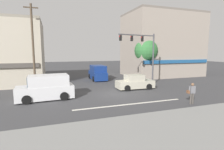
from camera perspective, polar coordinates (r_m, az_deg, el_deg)
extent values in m
plane|color=#3D3D3F|center=(17.03, 1.06, -6.24)|extent=(120.00, 120.00, 0.00)
cube|color=silver|center=(13.91, 6.10, -9.44)|extent=(9.00, 0.24, 0.01)
cube|color=gray|center=(9.88, 19.05, -16.63)|extent=(40.00, 5.00, 0.16)
cube|color=gray|center=(31.76, 15.87, 9.14)|extent=(12.16, 8.11, 10.19)
cube|color=#1E5184|center=(28.47, 20.48, 4.14)|extent=(11.56, 0.24, 0.50)
cube|color=slate|center=(32.36, 16.23, 18.45)|extent=(12.16, 8.11, 0.30)
cylinder|color=#4C3823|center=(26.68, 10.92, 1.88)|extent=(0.32, 0.32, 2.97)
sphere|color=#337038|center=(26.55, 11.07, 7.84)|extent=(3.43, 3.43, 3.43)
cylinder|color=brown|center=(20.14, -24.34, 8.03)|extent=(0.22, 0.22, 8.92)
cube|color=#473828|center=(20.62, -24.99, 19.37)|extent=(1.40, 0.12, 0.10)
cylinder|color=brown|center=(26.11, 11.23, 6.64)|extent=(0.22, 0.22, 7.41)
cube|color=#473828|center=(26.28, 11.42, 13.86)|extent=(1.40, 0.12, 0.10)
cylinder|color=#47474C|center=(21.82, 13.26, 4.84)|extent=(0.18, 0.18, 6.20)
cylinder|color=#47474C|center=(20.42, 8.22, 12.79)|extent=(4.77, 0.78, 0.12)
cube|color=black|center=(20.81, 9.85, 11.56)|extent=(0.23, 0.27, 0.60)
sphere|color=red|center=(20.75, 9.59, 12.07)|extent=(0.12, 0.12, 0.12)
sphere|color=black|center=(20.74, 9.58, 11.58)|extent=(0.12, 0.12, 0.12)
sphere|color=black|center=(20.72, 9.57, 11.08)|extent=(0.12, 0.12, 0.12)
cube|color=black|center=(19.98, 6.47, 11.79)|extent=(0.23, 0.27, 0.60)
sphere|color=red|center=(19.93, 6.19, 12.32)|extent=(0.12, 0.12, 0.12)
sphere|color=black|center=(19.92, 6.18, 11.81)|extent=(0.12, 0.12, 0.12)
sphere|color=black|center=(19.90, 6.17, 11.29)|extent=(0.12, 0.12, 0.12)
cube|color=black|center=(19.23, 2.81, 11.99)|extent=(0.23, 0.27, 0.60)
sphere|color=red|center=(19.19, 2.49, 12.54)|extent=(0.12, 0.12, 0.12)
sphere|color=black|center=(19.17, 2.49, 12.01)|extent=(0.12, 0.12, 0.12)
sphere|color=black|center=(19.16, 2.49, 11.47)|extent=(0.12, 0.12, 0.12)
cube|color=navy|center=(25.78, -4.75, -0.04)|extent=(1.90, 4.62, 1.10)
cube|color=navy|center=(25.38, -4.61, 2.11)|extent=(1.84, 3.22, 0.90)
cube|color=#475666|center=(26.95, -5.43, 2.42)|extent=(1.66, 0.08, 0.76)
cylinder|color=black|center=(27.01, -7.35, -0.38)|extent=(0.21, 0.72, 0.72)
cylinder|color=black|center=(27.42, -3.57, -0.21)|extent=(0.21, 0.72, 0.72)
cylinder|color=black|center=(24.25, -6.06, -1.26)|extent=(0.21, 0.72, 0.72)
cylinder|color=black|center=(24.70, -1.88, -1.06)|extent=(0.21, 0.72, 0.72)
cube|color=#B7B29E|center=(19.46, 7.51, -2.93)|extent=(4.13, 1.78, 0.80)
cube|color=#B7B29E|center=(19.30, 7.27, -0.85)|extent=(1.93, 1.60, 0.64)
cube|color=#475666|center=(19.73, 9.83, -0.71)|extent=(0.09, 1.44, 0.54)
cylinder|color=black|center=(20.80, 9.66, -2.91)|extent=(0.64, 0.19, 0.64)
cylinder|color=black|center=(19.34, 11.99, -3.76)|extent=(0.64, 0.19, 0.64)
cylinder|color=black|center=(19.77, 3.10, -3.36)|extent=(0.64, 0.19, 0.64)
cylinder|color=black|center=(18.22, 5.02, -4.31)|extent=(0.64, 0.19, 0.64)
cube|color=silver|center=(16.01, -20.90, -5.19)|extent=(4.72, 2.17, 1.10)
cube|color=silver|center=(15.85, -19.98, -1.60)|extent=(3.32, 2.03, 0.90)
cube|color=#475666|center=(15.84, -25.84, -1.91)|extent=(0.18, 1.66, 0.76)
cylinder|color=black|center=(15.21, -26.10, -7.31)|extent=(0.73, 0.25, 0.72)
cylinder|color=black|center=(16.99, -25.81, -5.78)|extent=(0.73, 0.25, 0.72)
cylinder|color=black|center=(15.30, -15.32, -6.70)|extent=(0.73, 0.25, 0.72)
cylinder|color=black|center=(17.08, -16.19, -5.25)|extent=(0.73, 0.25, 0.72)
cylinder|color=#4C4742|center=(15.17, 24.89, -7.00)|extent=(0.14, 0.14, 0.86)
cylinder|color=#4C4742|center=(15.07, 24.32, -7.06)|extent=(0.14, 0.14, 0.86)
cube|color=slate|center=(14.96, 24.75, -4.36)|extent=(0.39, 0.28, 0.58)
sphere|color=brown|center=(14.89, 24.84, -2.81)|extent=(0.22, 0.22, 0.22)
cylinder|color=slate|center=(15.10, 25.51, -4.30)|extent=(0.09, 0.09, 0.56)
cylinder|color=slate|center=(14.83, 23.99, -4.42)|extent=(0.09, 0.09, 0.56)
cube|color=brown|center=(14.85, 23.61, -5.07)|extent=(0.16, 0.30, 0.24)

